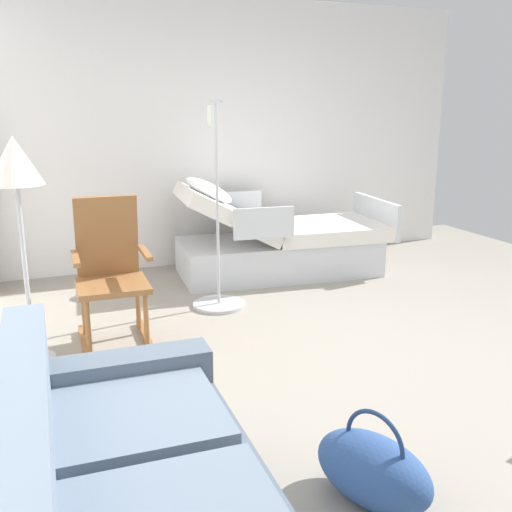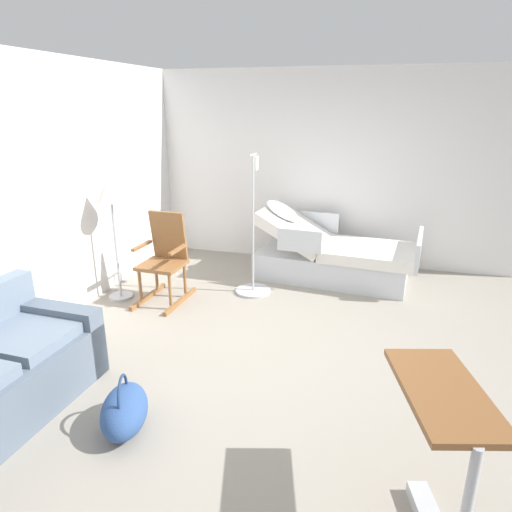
# 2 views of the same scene
# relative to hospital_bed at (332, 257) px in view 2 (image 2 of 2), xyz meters

# --- Properties ---
(ground_plane) EXTENTS (6.62, 6.62, 0.00)m
(ground_plane) POSITION_rel_hospital_bed_xyz_m (-1.95, 0.16, -0.30)
(ground_plane) COLOR gray
(back_wall) EXTENTS (5.50, 0.10, 2.70)m
(back_wall) POSITION_rel_hospital_bed_xyz_m (-1.95, 2.70, 1.05)
(back_wall) COLOR white
(back_wall) RESTS_ON ground
(side_wall) EXTENTS (0.10, 5.18, 2.70)m
(side_wall) POSITION_rel_hospital_bed_xyz_m (0.75, 0.16, 1.05)
(side_wall) COLOR white
(side_wall) RESTS_ON ground
(hospital_bed) EXTENTS (1.15, 2.15, 1.04)m
(hospital_bed) POSITION_rel_hospital_bed_xyz_m (0.00, 0.00, 0.00)
(hospital_bed) COLOR silver
(hospital_bed) RESTS_ON ground
(rocking_chair) EXTENTS (0.78, 0.52, 1.05)m
(rocking_chair) POSITION_rel_hospital_bed_xyz_m (-1.20, 1.81, 0.20)
(rocking_chair) COLOR brown
(rocking_chair) RESTS_ON ground
(floor_lamp) EXTENTS (0.34, 0.34, 1.48)m
(floor_lamp) POSITION_rel_hospital_bed_xyz_m (-1.33, 2.36, 0.92)
(floor_lamp) COLOR #B2B5BA
(floor_lamp) RESTS_ON ground
(overbed_table) EXTENTS (0.88, 0.60, 0.84)m
(overbed_table) POSITION_rel_hospital_bed_xyz_m (-3.65, -0.99, 0.23)
(overbed_table) COLOR #B2B5BA
(overbed_table) RESTS_ON ground
(duffel_bag) EXTENTS (0.64, 0.50, 0.43)m
(duffel_bag) POSITION_rel_hospital_bed_xyz_m (-3.39, 1.06, -0.15)
(duffel_bag) COLOR #2D4C84
(duffel_bag) RESTS_ON ground
(iv_pole) EXTENTS (0.44, 0.44, 1.69)m
(iv_pole) POSITION_rel_hospital_bed_xyz_m (-0.73, 0.87, -0.06)
(iv_pole) COLOR #B2B5BA
(iv_pole) RESTS_ON ground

